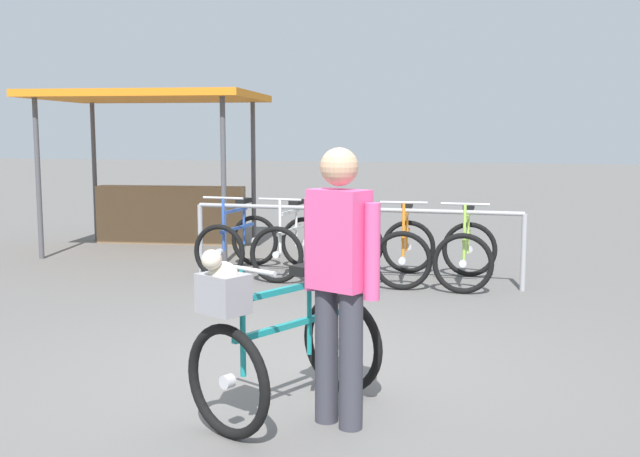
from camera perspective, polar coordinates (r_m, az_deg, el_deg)
ground_plane at (r=5.53m, az=-2.42°, el=-10.90°), size 80.00×80.00×0.00m
bike_rack_rail at (r=8.70m, az=2.48°, el=0.40°), size 3.91×0.15×0.88m
racked_bike_blue at (r=9.37m, az=-6.26°, el=-1.10°), size 0.75×1.15×0.97m
racked_bike_white at (r=9.13m, az=-2.19°, el=-1.28°), size 0.72×1.14×0.97m
racked_bike_black at (r=8.94m, az=2.08°, el=-1.46°), size 0.71×1.12×0.97m
racked_bike_orange at (r=8.80m, az=6.51°, el=-1.64°), size 0.73×1.13×0.97m
racked_bike_lime at (r=8.72m, az=11.06°, el=-1.82°), size 0.67×1.12×0.98m
featured_bicycle at (r=4.56m, az=-3.42°, el=-8.48°), size 1.07×1.26×1.09m
person_with_featured_bike at (r=4.36m, az=1.46°, el=-3.50°), size 0.49×0.32×1.64m
market_stall at (r=11.56m, az=-12.03°, el=5.47°), size 3.36×2.66×2.30m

